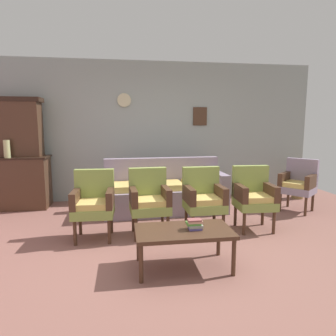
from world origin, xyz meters
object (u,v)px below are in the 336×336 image
(armchair_near_couch_end, at_px, (94,201))
(vase_on_cabinet, at_px, (7,149))
(floral_couch, at_px, (165,192))
(armchair_by_doorway, at_px, (254,195))
(wingback_chair_by_fireplace, at_px, (299,182))
(armchair_row_middle, at_px, (203,197))
(floor_vase_by_wall, at_px, (298,179))
(armchair_near_cabinet, at_px, (149,198))
(side_cabinet, at_px, (16,182))
(coffee_table, at_px, (184,233))
(book_stack_on_table, at_px, (195,224))

(armchair_near_couch_end, bearing_deg, vase_on_cabinet, 136.37)
(floral_couch, distance_m, armchair_by_doorway, 1.57)
(floral_couch, relative_size, wingback_chair_by_fireplace, 2.31)
(armchair_near_couch_end, distance_m, armchair_row_middle, 1.49)
(armchair_near_couch_end, relative_size, floor_vase_by_wall, 1.15)
(floor_vase_by_wall, bearing_deg, armchair_near_cabinet, -154.10)
(side_cabinet, height_order, floor_vase_by_wall, side_cabinet)
(coffee_table, bearing_deg, wingback_chair_by_fireplace, 36.47)
(armchair_near_cabinet, distance_m, wingback_chair_by_fireplace, 2.75)
(armchair_near_couch_end, bearing_deg, floral_couch, 44.98)
(floral_couch, xyz_separation_m, wingback_chair_by_fireplace, (2.29, -0.33, 0.17))
(armchair_near_cabinet, height_order, book_stack_on_table, armchair_near_cabinet)
(armchair_near_couch_end, bearing_deg, side_cabinet, 132.09)
(book_stack_on_table, height_order, floor_vase_by_wall, floor_vase_by_wall)
(armchair_near_cabinet, relative_size, armchair_by_doorway, 1.00)
(side_cabinet, relative_size, vase_on_cabinet, 3.81)
(side_cabinet, bearing_deg, floor_vase_by_wall, -1.06)
(floral_couch, relative_size, book_stack_on_table, 12.61)
(vase_on_cabinet, height_order, armchair_near_couch_end, vase_on_cabinet)
(armchair_near_cabinet, bearing_deg, book_stack_on_table, -70.31)
(side_cabinet, height_order, book_stack_on_table, side_cabinet)
(floral_couch, bearing_deg, wingback_chair_by_fireplace, -8.22)
(side_cabinet, relative_size, book_stack_on_table, 7.01)
(armchair_by_doorway, bearing_deg, floral_couch, 136.56)
(wingback_chair_by_fireplace, bearing_deg, floral_couch, 171.78)
(floral_couch, distance_m, wingback_chair_by_fireplace, 2.32)
(vase_on_cabinet, height_order, wingback_chair_by_fireplace, vase_on_cabinet)
(vase_on_cabinet, height_order, floral_couch, vase_on_cabinet)
(floral_couch, bearing_deg, floor_vase_by_wall, 9.59)
(book_stack_on_table, bearing_deg, armchair_by_doorway, 43.10)
(coffee_table, xyz_separation_m, book_stack_on_table, (0.11, -0.02, 0.10))
(side_cabinet, bearing_deg, floral_couch, -12.43)
(armchair_near_cabinet, distance_m, coffee_table, 1.08)
(vase_on_cabinet, xyz_separation_m, book_stack_on_table, (2.66, -2.50, -0.61))
(armchair_row_middle, bearing_deg, armchair_by_doorway, 0.83)
(floor_vase_by_wall, bearing_deg, book_stack_on_table, -136.99)
(armchair_near_cabinet, bearing_deg, armchair_by_doorway, -0.55)
(armchair_near_couch_end, bearing_deg, armchair_by_doorway, 0.49)
(armchair_row_middle, xyz_separation_m, floor_vase_by_wall, (2.40, 1.56, -0.11))
(armchair_by_doorway, xyz_separation_m, coffee_table, (-1.22, -1.02, -0.12))
(armchair_near_cabinet, xyz_separation_m, wingback_chair_by_fireplace, (2.65, 0.73, 0.00))
(vase_on_cabinet, bearing_deg, floor_vase_by_wall, 0.93)
(wingback_chair_by_fireplace, bearing_deg, armchair_near_cabinet, -164.65)
(armchair_row_middle, bearing_deg, vase_on_cabinet, 154.19)
(armchair_near_couch_end, relative_size, armchair_by_doorway, 1.00)
(armchair_row_middle, bearing_deg, floral_couch, 109.97)
(floral_couch, relative_size, coffee_table, 2.08)
(book_stack_on_table, bearing_deg, side_cabinet, 134.21)
(vase_on_cabinet, bearing_deg, wingback_chair_by_fireplace, -8.25)
(side_cabinet, xyz_separation_m, armchair_by_doorway, (3.73, -1.65, 0.03))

